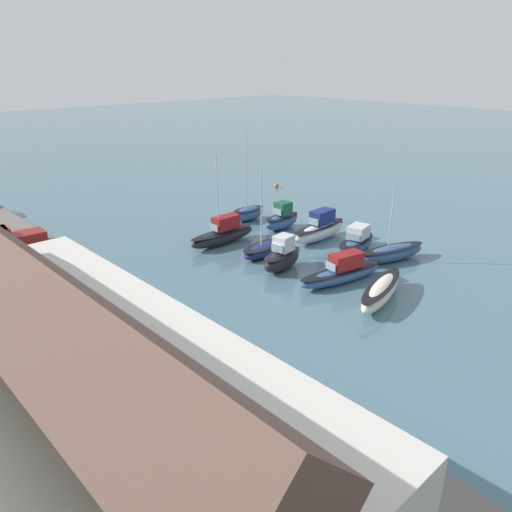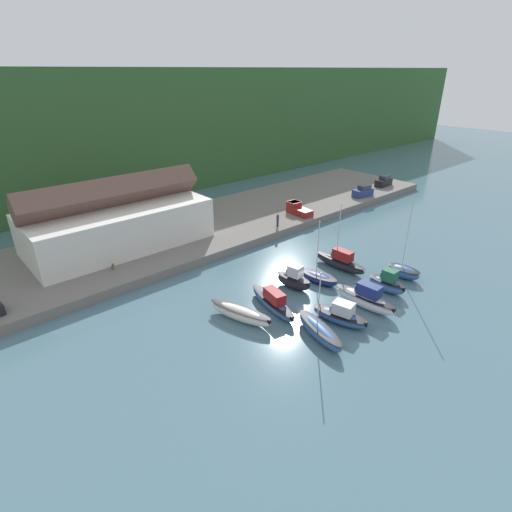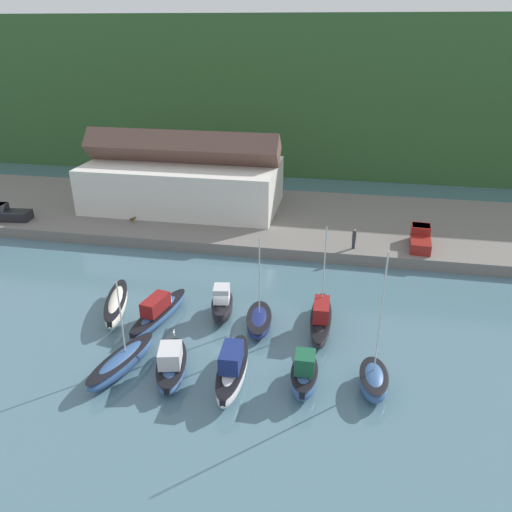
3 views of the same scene
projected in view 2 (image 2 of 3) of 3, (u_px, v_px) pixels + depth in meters
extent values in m
plane|color=slate|center=(301.00, 287.00, 47.46)|extent=(320.00, 320.00, 0.00)
cube|color=#335B2D|center=(58.00, 121.00, 97.88)|extent=(240.00, 76.83, 23.84)
cube|color=slate|center=(195.00, 230.00, 62.53)|extent=(99.69, 20.28, 1.21)
cube|color=silver|center=(118.00, 226.00, 54.80)|extent=(23.63, 11.92, 5.54)
cube|color=brown|center=(113.00, 192.00, 52.75)|extent=(24.10, 4.07, 4.07)
ellipsoid|color=white|center=(240.00, 314.00, 40.90)|extent=(3.54, 7.36, 1.49)
ellipsoid|color=black|center=(240.00, 310.00, 40.67)|extent=(3.64, 7.51, 0.12)
cube|color=black|center=(269.00, 322.00, 39.13)|extent=(0.43, 0.37, 0.56)
ellipsoid|color=#33568E|center=(272.00, 304.00, 42.98)|extent=(3.17, 7.97, 1.16)
ellipsoid|color=black|center=(272.00, 300.00, 42.81)|extent=(3.26, 8.13, 0.12)
cube|color=maroon|center=(274.00, 296.00, 42.17)|extent=(1.75, 2.92, 1.19)
cube|color=#8CA5B2|center=(267.00, 291.00, 43.44)|extent=(1.10, 0.32, 0.60)
cube|color=black|center=(292.00, 319.00, 39.97)|extent=(0.41, 0.35, 0.56)
ellipsoid|color=black|center=(293.00, 282.00, 46.92)|extent=(2.34, 4.56, 1.64)
ellipsoid|color=black|center=(294.00, 277.00, 46.68)|extent=(2.42, 4.65, 0.12)
cube|color=silver|center=(295.00, 271.00, 46.17)|extent=(1.48, 1.70, 1.31)
cube|color=#8CA5B2|center=(289.00, 270.00, 46.78)|extent=(1.13, 0.28, 0.66)
cube|color=black|center=(308.00, 285.00, 45.59)|extent=(0.40, 0.33, 0.56)
ellipsoid|color=navy|center=(318.00, 278.00, 48.29)|extent=(2.57, 5.22, 1.15)
ellipsoid|color=black|center=(319.00, 275.00, 48.12)|extent=(2.66, 5.33, 0.12)
cylinder|color=silver|center=(318.00, 248.00, 46.86)|extent=(0.10, 0.10, 6.61)
ellipsoid|color=black|center=(340.00, 263.00, 51.59)|extent=(1.77, 7.48, 1.42)
ellipsoid|color=black|center=(340.00, 260.00, 51.38)|extent=(1.84, 7.63, 0.12)
cube|color=maroon|center=(343.00, 255.00, 50.77)|extent=(1.26, 2.63, 1.25)
cube|color=#8CA5B2|center=(334.00, 253.00, 51.82)|extent=(1.08, 0.12, 0.63)
cylinder|color=silver|center=(339.00, 231.00, 50.13)|extent=(0.10, 0.10, 7.20)
ellipsoid|color=#33568E|center=(320.00, 332.00, 38.21)|extent=(3.36, 6.86, 1.40)
ellipsoid|color=black|center=(320.00, 327.00, 38.01)|extent=(3.46, 7.00, 0.12)
cylinder|color=silver|center=(319.00, 298.00, 37.16)|extent=(0.10, 0.10, 5.48)
ellipsoid|color=#33568E|center=(340.00, 317.00, 40.61)|extent=(3.20, 6.08, 1.19)
ellipsoid|color=black|center=(340.00, 314.00, 40.43)|extent=(3.31, 6.21, 0.12)
cube|color=silver|center=(343.00, 308.00, 39.95)|extent=(1.89, 2.30, 1.20)
cube|color=#8CA5B2|center=(333.00, 306.00, 40.64)|extent=(1.31, 0.39, 0.60)
cube|color=black|center=(366.00, 324.00, 39.06)|extent=(0.41, 0.35, 0.56)
ellipsoid|color=silver|center=(365.00, 300.00, 43.15)|extent=(2.09, 7.18, 1.61)
ellipsoid|color=black|center=(365.00, 296.00, 42.91)|extent=(2.17, 7.33, 0.12)
cube|color=navy|center=(369.00, 290.00, 42.30)|extent=(1.43, 2.55, 1.30)
cube|color=#8CA5B2|center=(358.00, 287.00, 43.29)|extent=(1.19, 0.16, 0.65)
cube|color=black|center=(394.00, 310.00, 40.82)|extent=(0.37, 0.30, 0.56)
ellipsoid|color=#33568E|center=(387.00, 285.00, 46.27)|extent=(1.86, 4.41, 1.54)
ellipsoid|color=black|center=(387.00, 281.00, 46.04)|extent=(1.93, 4.50, 0.12)
cube|color=#195638|center=(390.00, 275.00, 45.53)|extent=(1.34, 1.56, 1.28)
cube|color=#8CA5B2|center=(383.00, 274.00, 46.22)|extent=(1.18, 0.13, 0.64)
cube|color=black|center=(404.00, 289.00, 44.77)|extent=(0.37, 0.29, 0.56)
ellipsoid|color=#33568E|center=(403.00, 272.00, 49.33)|extent=(1.98, 4.10, 1.48)
ellipsoid|color=black|center=(404.00, 268.00, 49.11)|extent=(2.06, 4.19, 0.12)
cylinder|color=silver|center=(408.00, 234.00, 47.39)|extent=(0.10, 0.10, 8.60)
cube|color=black|center=(384.00, 182.00, 83.72)|extent=(4.27, 1.97, 1.40)
cube|color=#333842|center=(385.00, 177.00, 83.46)|extent=(2.37, 1.63, 0.76)
cube|color=navy|center=(363.00, 193.00, 76.78)|extent=(4.40, 2.34, 1.40)
cube|color=#333842|center=(365.00, 187.00, 76.48)|extent=(2.49, 1.82, 0.76)
cube|color=maroon|center=(302.00, 212.00, 66.76)|extent=(2.27, 3.65, 1.10)
cube|color=maroon|center=(294.00, 207.00, 68.05)|extent=(2.04, 2.03, 1.90)
cube|color=#2D333D|center=(294.00, 203.00, 67.75)|extent=(1.92, 1.75, 0.50)
cylinder|color=#232838|center=(278.00, 224.00, 62.06)|extent=(0.32, 0.32, 0.85)
cylinder|color=#333338|center=(278.00, 218.00, 61.66)|extent=(0.40, 0.40, 1.05)
sphere|color=tan|center=(278.00, 214.00, 61.38)|extent=(0.24, 0.24, 0.24)
cylinder|color=brown|center=(113.00, 269.00, 48.81)|extent=(0.12, 0.12, 0.28)
ellipsoid|color=brown|center=(113.00, 266.00, 48.67)|extent=(0.73, 0.81, 0.36)
sphere|color=brown|center=(113.00, 264.00, 48.95)|extent=(0.22, 0.22, 0.22)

